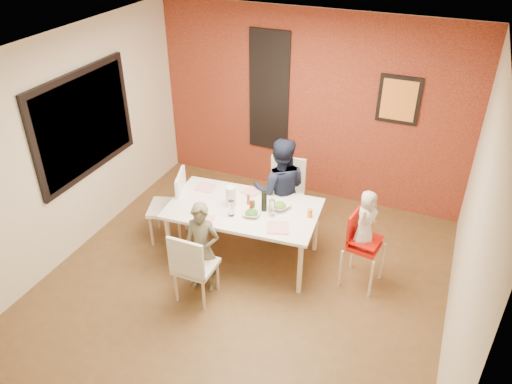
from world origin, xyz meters
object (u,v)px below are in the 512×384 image
at_px(wine_bottle, 264,201).
at_px(paper_towel_roll, 231,197).
at_px(high_chair, 361,242).
at_px(child_near, 202,248).
at_px(chair_far, 286,191).
at_px(toddler, 366,219).
at_px(chair_left, 173,203).
at_px(dining_table, 243,212).
at_px(chair_near, 192,265).
at_px(child_far, 280,190).

height_order(wine_bottle, paper_towel_roll, paper_towel_roll).
xyz_separation_m(high_chair, child_near, (-1.61, -0.79, 0.00)).
bearing_deg(chair_far, high_chair, -38.56).
xyz_separation_m(high_chair, toddler, (0.02, -0.01, 0.33)).
height_order(chair_left, toddler, toddler).
height_order(dining_table, chair_near, chair_near).
bearing_deg(chair_far, paper_towel_roll, -120.99).
xyz_separation_m(chair_far, wine_bottle, (0.01, -0.79, 0.31)).
relative_size(chair_left, paper_towel_roll, 3.72).
bearing_deg(paper_towel_roll, toddler, 4.61).
height_order(child_far, paper_towel_roll, child_far).
distance_m(chair_near, chair_left, 1.24).
bearing_deg(chair_far, wine_bottle, -96.01).
bearing_deg(dining_table, toddler, 3.90).
xyz_separation_m(dining_table, wine_bottle, (0.25, 0.04, 0.19)).
height_order(child_near, toddler, toddler).
bearing_deg(child_far, high_chair, 138.28).
distance_m(dining_table, high_chair, 1.42).
relative_size(wine_bottle, paper_towel_roll, 0.96).
distance_m(child_near, wine_bottle, 0.90).
bearing_deg(chair_far, chair_left, -153.61).
bearing_deg(toddler, child_near, 134.48).
bearing_deg(chair_far, child_far, -94.28).
relative_size(chair_left, child_near, 0.86).
distance_m(high_chair, child_far, 1.26).
height_order(high_chair, toddler, toddler).
relative_size(chair_far, toddler, 1.46).
bearing_deg(chair_left, dining_table, 69.81).
xyz_separation_m(chair_near, paper_towel_roll, (0.05, 0.90, 0.37)).
bearing_deg(wine_bottle, high_chair, 3.34).
xyz_separation_m(chair_far, child_far, (0.01, -0.25, 0.15)).
height_order(chair_far, high_chair, chair_far).
distance_m(child_near, child_far, 1.35).
distance_m(child_far, paper_towel_roll, 0.75).
distance_m(child_near, toddler, 1.84).
xyz_separation_m(child_far, wine_bottle, (-0.00, -0.55, 0.16)).
distance_m(wine_bottle, paper_towel_roll, 0.40).
xyz_separation_m(dining_table, toddler, (1.43, 0.10, 0.22)).
bearing_deg(child_near, paper_towel_roll, 77.80).
xyz_separation_m(dining_table, chair_near, (-0.20, -0.93, -0.17)).
relative_size(chair_near, chair_left, 0.93).
height_order(dining_table, child_far, child_far).
relative_size(chair_far, high_chair, 1.07).
bearing_deg(wine_bottle, chair_near, -115.10).
bearing_deg(dining_table, child_near, -106.28).
xyz_separation_m(child_near, toddler, (1.63, 0.78, 0.33)).
bearing_deg(child_near, child_far, 62.78).
distance_m(chair_near, child_far, 1.59).
bearing_deg(chair_left, child_near, 29.56).
height_order(chair_near, wine_bottle, wine_bottle).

